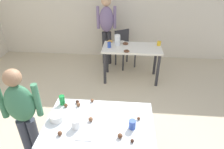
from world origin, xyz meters
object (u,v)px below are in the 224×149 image
person_girl_near (23,113)px  dining_table_far (132,52)px  chair_far_table (124,46)px  soda_can (62,100)px  person_adult_far (107,25)px  pitcher_far (117,40)px  dining_table_near (99,129)px  mixing_bowl (57,117)px

person_girl_near → dining_table_far: bearing=60.1°
chair_far_table → soda_can: (-0.68, -2.55, 0.31)m
person_adult_far → pitcher_far: 0.70m
soda_can → dining_table_near: bearing=-29.6°
person_girl_near → soda_can: size_ratio=11.10×
chair_far_table → person_girl_near: 3.01m
dining_table_far → soda_can: soda_can is taller
person_girl_near → pitcher_far: 2.41m
dining_table_near → person_adult_far: person_adult_far is taller
person_adult_far → mixing_bowl: (-0.24, -2.87, -0.20)m
chair_far_table → person_adult_far: 0.65m
dining_table_near → soda_can: soda_can is taller
dining_table_near → chair_far_table: 2.84m
mixing_bowl → dining_table_far: bearing=68.9°
person_girl_near → person_adult_far: size_ratio=0.83×
person_girl_near → soda_can: person_girl_near is taller
pitcher_far → person_adult_far: bearing=115.0°
soda_can → dining_table_far: bearing=65.7°
soda_can → pitcher_far: (0.55, 1.98, 0.05)m
mixing_bowl → pitcher_far: (0.53, 2.24, 0.07)m
person_girl_near → pitcher_far: person_girl_near is taller
mixing_bowl → soda_can: bearing=94.1°
dining_table_far → mixing_bowl: mixing_bowl is taller
chair_far_table → mixing_bowl: (-0.66, -2.82, 0.29)m
soda_can → pitcher_far: size_ratio=0.55×
person_girl_near → mixing_bowl: 0.40m
person_adult_far → person_girl_near: bearing=-102.7°
mixing_bowl → chair_far_table: bearing=76.8°
chair_far_table → person_girl_near: size_ratio=0.64×
person_girl_near → mixing_bowl: size_ratio=8.21×
dining_table_near → pitcher_far: size_ratio=5.31×
chair_far_table → soda_can: bearing=-104.9°
mixing_bowl → person_girl_near: bearing=177.1°
chair_far_table → soda_can: size_ratio=7.13×
chair_far_table → dining_table_near: bearing=-93.8°
dining_table_near → mixing_bowl: (-0.47, 0.01, 0.14)m
chair_far_table → soda_can: soda_can is taller
mixing_bowl → pitcher_far: size_ratio=0.74×
dining_table_near → mixing_bowl: size_ratio=7.16×
person_girl_near → mixing_bowl: (0.40, -0.02, -0.01)m
pitcher_far → dining_table_far: bearing=-13.2°
dining_table_near → person_girl_near: bearing=177.8°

